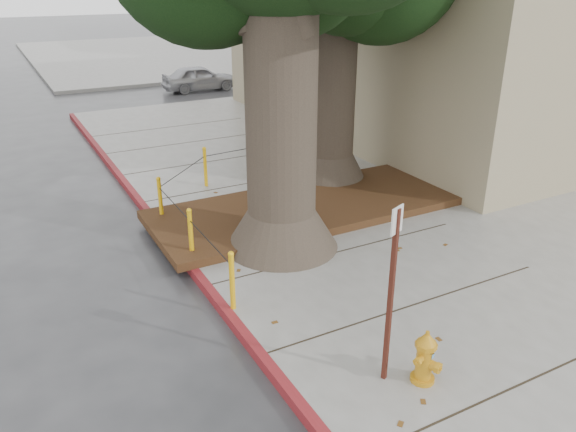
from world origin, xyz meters
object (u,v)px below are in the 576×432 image
at_px(signpost, 391,287).
at_px(car_silver, 199,78).
at_px(fire_hydrant, 425,357).
at_px(car_red, 353,68).

height_order(signpost, car_silver, signpost).
bearing_deg(car_silver, signpost, 167.51).
relative_size(fire_hydrant, signpost, 0.31).
xyz_separation_m(car_silver, car_red, (7.27, -1.08, 0.04)).
bearing_deg(signpost, fire_hydrant, -57.08).
xyz_separation_m(fire_hydrant, signpost, (-0.39, 0.26, 0.94)).
distance_m(car_silver, car_red, 7.35).
bearing_deg(car_red, signpost, 141.98).
height_order(car_silver, car_red, car_red).
xyz_separation_m(signpost, car_silver, (4.64, 19.21, -0.90)).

